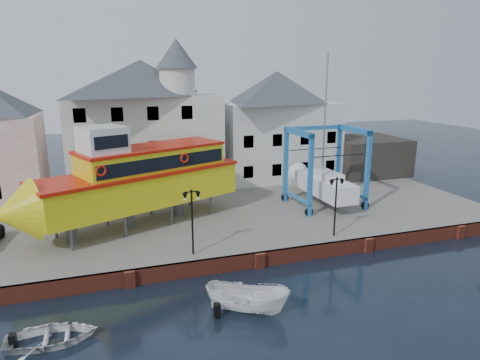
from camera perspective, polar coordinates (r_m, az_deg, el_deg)
name	(u,v)px	position (r m, az deg, el deg)	size (l,w,h in m)	color
ground	(259,268)	(27.77, 2.60, -11.60)	(140.00, 140.00, 0.00)	black
hardstanding	(215,209)	(37.34, -3.38, -3.90)	(44.00, 22.00, 1.00)	slate
quay_wall	(259,260)	(27.65, 2.53, -10.57)	(44.00, 0.47, 1.00)	maroon
building_white_main	(145,123)	(42.21, -12.60, 7.41)	(14.00, 8.30, 14.00)	beige
building_white_right	(276,125)	(46.33, 4.82, 7.34)	(12.00, 8.00, 11.20)	beige
shed_dark	(365,156)	(49.93, 16.29, 3.13)	(8.00, 7.00, 4.00)	black
lamp_post_left	(192,206)	(26.26, -6.44, -3.41)	(1.12, 0.32, 4.20)	black
lamp_post_right	(336,192)	(29.82, 12.71, -1.53)	(1.12, 0.32, 4.20)	black
tour_boat	(128,180)	(31.65, -14.76, -0.03)	(17.55, 10.54, 7.54)	#59595E
travel_lift	(320,179)	(37.57, 10.63, 0.15)	(6.07, 8.47, 12.70)	#1B5AA0
motorboat_a	(247,312)	(23.19, 0.94, -17.18)	(1.68, 4.47, 1.73)	white
motorboat_d	(53,342)	(22.75, -23.71, -19.18)	(2.89, 4.05, 0.84)	white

